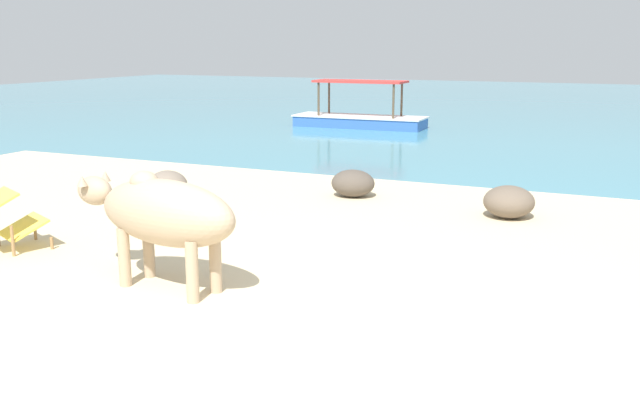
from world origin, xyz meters
TOP-DOWN VIEW (x-y plane):
  - sand_beach at (0.00, 0.00)m, footprint 18.00×14.00m
  - water_surface at (0.00, 22.00)m, footprint 60.00×36.00m
  - cow at (-0.99, 1.02)m, footprint 1.97×0.78m
  - deck_chair_near at (-3.32, 1.34)m, footprint 0.81×0.92m
  - shore_rock_medium at (1.50, 5.14)m, footprint 0.93×0.93m
  - shore_rock_small at (-3.34, 4.31)m, footprint 0.84×0.81m
  - shore_rock_flat at (-0.86, 5.52)m, footprint 0.71×0.62m
  - boat_blue at (-4.05, 14.20)m, footprint 3.69×1.22m

SIDE VIEW (x-z plane):
  - water_surface at x=0.00m, z-range -0.01..0.01m
  - sand_beach at x=0.00m, z-range 0.00..0.04m
  - shore_rock_flat at x=-0.86m, z-range 0.04..0.45m
  - shore_rock_small at x=-3.34m, z-range 0.04..0.45m
  - shore_rock_medium at x=1.50m, z-range 0.04..0.47m
  - boat_blue at x=-4.05m, z-range -0.35..0.94m
  - deck_chair_near at x=-3.32m, z-range 0.08..0.77m
  - cow at x=-0.99m, z-range 0.22..1.32m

